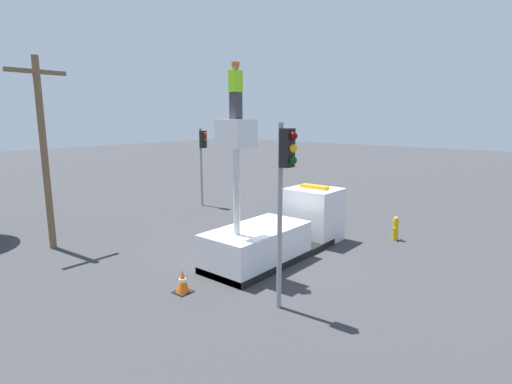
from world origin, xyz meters
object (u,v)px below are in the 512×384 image
object	(u,v)px
fire_hydrant	(395,228)
utility_pole	(44,147)
traffic_cone_rear	(182,282)
bucket_truck	(281,231)
worker	(236,91)
traffic_light_across	(203,151)
traffic_light_pole	(285,180)

from	to	relation	value
fire_hydrant	utility_pole	bearing A→B (deg)	133.76
traffic_cone_rear	utility_pole	bearing A→B (deg)	94.72
bucket_truck	fire_hydrant	size ratio (longest dim) A/B	6.52
bucket_truck	worker	world-z (taller)	worker
worker	traffic_light_across	world-z (taller)	worker
bucket_truck	utility_pole	distance (m)	9.81
traffic_cone_rear	fire_hydrant	bearing A→B (deg)	-17.90
traffic_cone_rear	worker	bearing A→B (deg)	-6.51
traffic_light_across	worker	bearing A→B (deg)	-127.04
traffic_light_pole	fire_hydrant	distance (m)	8.80
bucket_truck	traffic_light_pole	distance (m)	5.25
worker	traffic_cone_rear	world-z (taller)	worker
bucket_truck	fire_hydrant	distance (m)	5.40
traffic_light_pole	utility_pole	xyz separation A→B (m)	(-1.71, 10.33, 0.45)
utility_pole	fire_hydrant	bearing A→B (deg)	-46.24
utility_pole	worker	bearing A→B (deg)	-69.79
traffic_light_pole	fire_hydrant	world-z (taller)	traffic_light_pole
traffic_light_pole	utility_pole	world-z (taller)	utility_pole
worker	traffic_light_across	distance (m)	11.17
utility_pole	traffic_cone_rear	bearing A→B (deg)	-85.28
worker	traffic_light_pole	world-z (taller)	worker
traffic_light_across	utility_pole	world-z (taller)	utility_pole
traffic_light_across	traffic_cone_rear	size ratio (longest dim) A/B	6.42
traffic_light_across	traffic_cone_rear	xyz separation A→B (m)	(-8.71, -8.38, -2.93)
fire_hydrant	traffic_cone_rear	bearing A→B (deg)	162.10
worker	traffic_light_across	size ratio (longest dim) A/B	0.38
traffic_light_across	utility_pole	size ratio (longest dim) A/B	0.61
traffic_light_across	traffic_light_pole	bearing A→B (deg)	-123.85
traffic_light_across	traffic_cone_rear	world-z (taller)	traffic_light_across
fire_hydrant	traffic_light_across	bearing A→B (deg)	93.11
traffic_light_across	fire_hydrant	size ratio (longest dim) A/B	4.42
fire_hydrant	bucket_truck	bearing A→B (deg)	149.14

